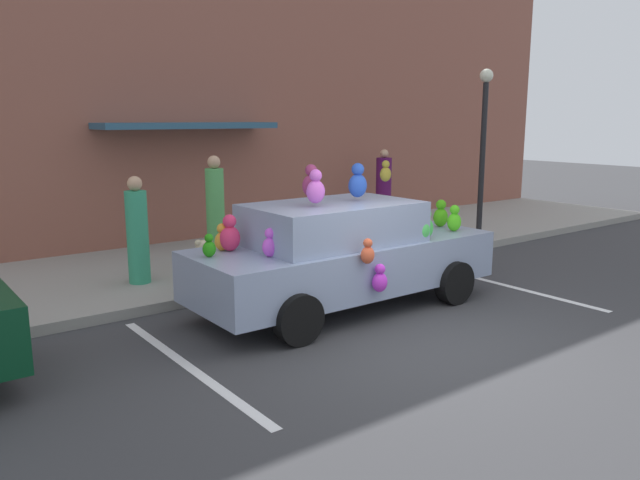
% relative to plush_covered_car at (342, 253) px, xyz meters
% --- Properties ---
extents(ground_plane, '(60.00, 60.00, 0.00)m').
position_rel_plush_covered_car_xyz_m(ground_plane, '(-0.19, -1.65, -0.81)').
color(ground_plane, '#38383A').
extents(sidewalk, '(24.00, 4.00, 0.15)m').
position_rel_plush_covered_car_xyz_m(sidewalk, '(-0.19, 3.35, -0.73)').
color(sidewalk, gray).
rests_on(sidewalk, ground).
extents(storefront_building, '(24.00, 1.25, 6.40)m').
position_rel_plush_covered_car_xyz_m(storefront_building, '(-0.19, 5.50, 2.39)').
color(storefront_building, brown).
rests_on(storefront_building, ground).
extents(parking_stripe_front, '(0.12, 3.60, 0.01)m').
position_rel_plush_covered_car_xyz_m(parking_stripe_front, '(2.91, -0.65, -0.80)').
color(parking_stripe_front, silver).
rests_on(parking_stripe_front, ground).
extents(parking_stripe_rear, '(0.12, 3.60, 0.01)m').
position_rel_plush_covered_car_xyz_m(parking_stripe_rear, '(-2.72, -0.65, -0.80)').
color(parking_stripe_rear, silver).
rests_on(parking_stripe_rear, ground).
extents(plush_covered_car, '(4.53, 1.95, 2.09)m').
position_rel_plush_covered_car_xyz_m(plush_covered_car, '(0.00, 0.00, 0.00)').
color(plush_covered_car, '#8B9BBA').
rests_on(plush_covered_car, ground).
extents(teddy_bear_on_sidewalk, '(0.38, 0.32, 0.73)m').
position_rel_plush_covered_car_xyz_m(teddy_bear_on_sidewalk, '(-1.25, 1.84, -0.32)').
color(teddy_bear_on_sidewalk, beige).
rests_on(teddy_bear_on_sidewalk, sidewalk).
extents(street_lamp_post, '(0.28, 0.28, 3.55)m').
position_rel_plush_covered_car_xyz_m(street_lamp_post, '(5.33, 1.85, 1.54)').
color(street_lamp_post, black).
rests_on(street_lamp_post, sidewalk).
extents(pedestrian_near_shopfront, '(0.33, 0.33, 1.68)m').
position_rel_plush_covered_car_xyz_m(pedestrian_near_shopfront, '(-2.01, 2.59, 0.12)').
color(pedestrian_near_shopfront, '#339C71').
rests_on(pedestrian_near_shopfront, sidewalk).
extents(pedestrian_walking_past, '(0.37, 0.37, 1.81)m').
position_rel_plush_covered_car_xyz_m(pedestrian_walking_past, '(4.77, 4.31, 0.18)').
color(pedestrian_walking_past, '#4E124B').
rests_on(pedestrian_walking_past, sidewalk).
extents(pedestrian_by_lamp, '(0.32, 0.32, 1.91)m').
position_rel_plush_covered_car_xyz_m(pedestrian_by_lamp, '(-0.40, 3.07, 0.24)').
color(pedestrian_by_lamp, '#53AA58').
rests_on(pedestrian_by_lamp, sidewalk).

